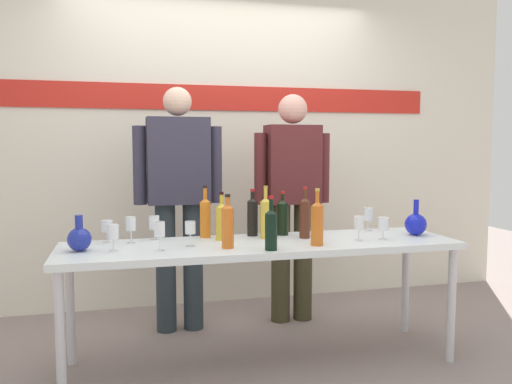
# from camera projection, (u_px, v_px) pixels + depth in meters

# --- Properties ---
(ground_plane) EXTENTS (10.00, 10.00, 0.00)m
(ground_plane) POSITION_uv_depth(u_px,v_px,m) (262.00, 362.00, 3.17)
(ground_plane) COLOR gray
(back_wall) EXTENTS (5.23, 0.11, 3.00)m
(back_wall) POSITION_uv_depth(u_px,v_px,m) (220.00, 123.00, 4.35)
(back_wall) COLOR silver
(back_wall) RESTS_ON ground
(display_table) EXTENTS (2.36, 0.63, 0.74)m
(display_table) POSITION_uv_depth(u_px,v_px,m) (262.00, 252.00, 3.11)
(display_table) COLOR silver
(display_table) RESTS_ON ground
(decanter_blue_left) EXTENTS (0.13, 0.13, 0.20)m
(decanter_blue_left) POSITION_uv_depth(u_px,v_px,m) (79.00, 238.00, 2.84)
(decanter_blue_left) COLOR navy
(decanter_blue_left) RESTS_ON display_table
(decanter_blue_right) EXTENTS (0.14, 0.14, 0.23)m
(decanter_blue_right) POSITION_uv_depth(u_px,v_px,m) (416.00, 224.00, 3.35)
(decanter_blue_right) COLOR #1720BE
(decanter_blue_right) RESTS_ON display_table
(presenter_left) EXTENTS (0.62, 0.22, 1.72)m
(presenter_left) POSITION_uv_depth(u_px,v_px,m) (179.00, 192.00, 3.66)
(presenter_left) COLOR #273137
(presenter_left) RESTS_ON ground
(presenter_right) EXTENTS (0.58, 0.22, 1.69)m
(presenter_right) POSITION_uv_depth(u_px,v_px,m) (292.00, 193.00, 3.87)
(presenter_right) COLOR #38341F
(presenter_right) RESTS_ON ground
(wine_bottle_0) EXTENTS (0.07, 0.07, 0.33)m
(wine_bottle_0) POSITION_uv_depth(u_px,v_px,m) (205.00, 216.00, 3.26)
(wine_bottle_0) COLOR orange
(wine_bottle_0) RESTS_ON display_table
(wine_bottle_1) EXTENTS (0.07, 0.07, 0.28)m
(wine_bottle_1) POSITION_uv_depth(u_px,v_px,m) (283.00, 216.00, 3.35)
(wine_bottle_1) COLOR black
(wine_bottle_1) RESTS_ON display_table
(wine_bottle_2) EXTENTS (0.07, 0.07, 0.30)m
(wine_bottle_2) POSITION_uv_depth(u_px,v_px,m) (228.00, 224.00, 2.92)
(wine_bottle_2) COLOR orange
(wine_bottle_2) RESTS_ON display_table
(wine_bottle_3) EXTENTS (0.07, 0.07, 0.33)m
(wine_bottle_3) POSITION_uv_depth(u_px,v_px,m) (317.00, 222.00, 3.00)
(wine_bottle_3) COLOR #CD631E
(wine_bottle_3) RESTS_ON display_table
(wine_bottle_4) EXTENTS (0.07, 0.07, 0.30)m
(wine_bottle_4) POSITION_uv_depth(u_px,v_px,m) (222.00, 220.00, 3.17)
(wine_bottle_4) COLOR gold
(wine_bottle_4) RESTS_ON display_table
(wine_bottle_5) EXTENTS (0.07, 0.07, 0.33)m
(wine_bottle_5) POSITION_uv_depth(u_px,v_px,m) (266.00, 217.00, 3.23)
(wine_bottle_5) COLOR gold
(wine_bottle_5) RESTS_ON display_table
(wine_bottle_6) EXTENTS (0.07, 0.07, 0.30)m
(wine_bottle_6) POSITION_uv_depth(u_px,v_px,m) (271.00, 228.00, 2.87)
(wine_bottle_6) COLOR black
(wine_bottle_6) RESTS_ON display_table
(wine_bottle_7) EXTENTS (0.07, 0.07, 0.32)m
(wine_bottle_7) POSITION_uv_depth(u_px,v_px,m) (305.00, 216.00, 3.24)
(wine_bottle_7) COLOR #502718
(wine_bottle_7) RESTS_ON display_table
(wine_bottle_8) EXTENTS (0.07, 0.07, 0.30)m
(wine_bottle_8) POSITION_uv_depth(u_px,v_px,m) (253.00, 215.00, 3.33)
(wine_bottle_8) COLOR black
(wine_bottle_8) RESTS_ON display_table
(wine_glass_left_0) EXTENTS (0.06, 0.06, 0.15)m
(wine_glass_left_0) POSITION_uv_depth(u_px,v_px,m) (154.00, 223.00, 3.18)
(wine_glass_left_0) COLOR white
(wine_glass_left_0) RESTS_ON display_table
(wine_glass_left_1) EXTENTS (0.06, 0.06, 0.16)m
(wine_glass_left_1) POSITION_uv_depth(u_px,v_px,m) (131.00, 224.00, 3.07)
(wine_glass_left_1) COLOR white
(wine_glass_left_1) RESTS_ON display_table
(wine_glass_left_2) EXTENTS (0.06, 0.06, 0.16)m
(wine_glass_left_2) POSITION_uv_depth(u_px,v_px,m) (160.00, 230.00, 2.84)
(wine_glass_left_2) COLOR white
(wine_glass_left_2) RESTS_ON display_table
(wine_glass_left_3) EXTENTS (0.06, 0.06, 0.15)m
(wine_glass_left_3) POSITION_uv_depth(u_px,v_px,m) (190.00, 228.00, 2.97)
(wine_glass_left_3) COLOR white
(wine_glass_left_3) RESTS_ON display_table
(wine_glass_left_4) EXTENTS (0.06, 0.06, 0.15)m
(wine_glass_left_4) POSITION_uv_depth(u_px,v_px,m) (113.00, 232.00, 2.84)
(wine_glass_left_4) COLOR white
(wine_glass_left_4) RESTS_ON display_table
(wine_glass_left_5) EXTENTS (0.07, 0.07, 0.13)m
(wine_glass_left_5) POSITION_uv_depth(u_px,v_px,m) (107.00, 227.00, 3.10)
(wine_glass_left_5) COLOR white
(wine_glass_left_5) RESTS_ON display_table
(wine_glass_right_0) EXTENTS (0.06, 0.06, 0.15)m
(wine_glass_right_0) POSITION_uv_depth(u_px,v_px,m) (359.00, 223.00, 3.15)
(wine_glass_right_0) COLOR white
(wine_glass_right_0) RESTS_ON display_table
(wine_glass_right_1) EXTENTS (0.06, 0.06, 0.16)m
(wine_glass_right_1) POSITION_uv_depth(u_px,v_px,m) (368.00, 215.00, 3.52)
(wine_glass_right_1) COLOR white
(wine_glass_right_1) RESTS_ON display_table
(wine_glass_right_2) EXTENTS (0.06, 0.06, 0.14)m
(wine_glass_right_2) POSITION_uv_depth(u_px,v_px,m) (383.00, 224.00, 3.19)
(wine_glass_right_2) COLOR white
(wine_glass_right_2) RESTS_ON display_table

